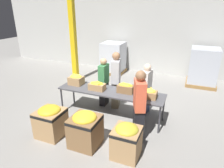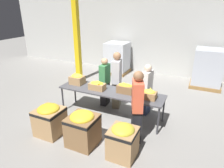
# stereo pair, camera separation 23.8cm
# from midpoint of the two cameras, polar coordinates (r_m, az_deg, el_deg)

# --- Properties ---
(ground_plane) EXTENTS (30.00, 30.00, 0.00)m
(ground_plane) POSITION_cam_midpoint_polar(r_m,az_deg,el_deg) (5.98, 0.74, -9.04)
(ground_plane) COLOR gray
(wall_back) EXTENTS (16.00, 0.08, 4.00)m
(wall_back) POSITION_cam_midpoint_polar(r_m,az_deg,el_deg) (9.50, 12.41, 14.81)
(wall_back) COLOR #B7B7B2
(wall_back) RESTS_ON ground_plane
(sorting_table) EXTENTS (3.03, 0.76, 0.80)m
(sorting_table) POSITION_cam_midpoint_polar(r_m,az_deg,el_deg) (5.64, 0.77, -2.45)
(sorting_table) COLOR #4C4C51
(sorting_table) RESTS_ON ground_plane
(banana_box_0) EXTENTS (0.41, 0.34, 0.32)m
(banana_box_0) POSITION_cam_midpoint_polar(r_m,az_deg,el_deg) (6.14, -8.84, 1.48)
(banana_box_0) COLOR tan
(banana_box_0) RESTS_ON sorting_table
(banana_box_1) EXTENTS (0.46, 0.27, 0.26)m
(banana_box_1) POSITION_cam_midpoint_polar(r_m,az_deg,el_deg) (5.67, -3.06, -0.44)
(banana_box_1) COLOR tan
(banana_box_1) RESTS_ON sorting_table
(banana_box_2) EXTENTS (0.44, 0.26, 0.28)m
(banana_box_2) POSITION_cam_midpoint_polar(r_m,az_deg,el_deg) (5.47, 5.10, -1.18)
(banana_box_2) COLOR olive
(banana_box_2) RESTS_ON sorting_table
(banana_box_3) EXTENTS (0.38, 0.31, 0.27)m
(banana_box_3) POSITION_cam_midpoint_polar(r_m,az_deg,el_deg) (5.23, 11.78, -2.86)
(banana_box_3) COLOR #A37A4C
(banana_box_3) RESTS_ON sorting_table
(volunteer_0) EXTENTS (0.22, 0.42, 1.56)m
(volunteer_0) POSITION_cam_midpoint_polar(r_m,az_deg,el_deg) (6.34, -0.97, 0.56)
(volunteer_0) COLOR black
(volunteer_0) RESTS_ON ground_plane
(volunteer_1) EXTENTS (0.39, 0.52, 1.75)m
(volunteer_1) POSITION_cam_midpoint_polar(r_m,az_deg,el_deg) (4.65, 8.61, -6.66)
(volunteer_1) COLOR black
(volunteer_1) RESTS_ON ground_plane
(volunteer_2) EXTENTS (0.33, 0.52, 1.77)m
(volunteer_2) POSITION_cam_midpoint_polar(r_m,az_deg,el_deg) (6.16, 2.49, 0.97)
(volunteer_2) COLOR #6B604C
(volunteer_2) RESTS_ON ground_plane
(volunteer_3) EXTENTS (0.26, 0.43, 1.53)m
(volunteer_3) POSITION_cam_midpoint_polar(r_m,az_deg,el_deg) (5.90, 10.99, -1.64)
(volunteer_3) COLOR #2D3856
(volunteer_3) RESTS_ON ground_plane
(donation_bin_0) EXTENTS (0.63, 0.63, 0.80)m
(donation_bin_0) POSITION_cam_midpoint_polar(r_m,az_deg,el_deg) (5.23, -16.14, -9.50)
(donation_bin_0) COLOR tan
(donation_bin_0) RESTS_ON ground_plane
(donation_bin_1) EXTENTS (0.65, 0.65, 0.84)m
(donation_bin_1) POSITION_cam_midpoint_polar(r_m,az_deg,el_deg) (4.71, -6.90, -12.23)
(donation_bin_1) COLOR olive
(donation_bin_1) RESTS_ON ground_plane
(donation_bin_2) EXTENTS (0.57, 0.57, 0.77)m
(donation_bin_2) POSITION_cam_midpoint_polar(r_m,az_deg,el_deg) (4.37, 4.73, -15.71)
(donation_bin_2) COLOR tan
(donation_bin_2) RESTS_ON ground_plane
(support_pillar) EXTENTS (0.21, 0.21, 4.00)m
(support_pillar) POSITION_cam_midpoint_polar(r_m,az_deg,el_deg) (8.33, -9.23, 14.12)
(support_pillar) COLOR yellow
(support_pillar) RESTS_ON ground_plane
(pallet_stack_0) EXTENTS (1.08, 1.08, 1.44)m
(pallet_stack_0) POSITION_cam_midpoint_polar(r_m,az_deg,el_deg) (9.51, 2.18, 7.38)
(pallet_stack_0) COLOR olive
(pallet_stack_0) RESTS_ON ground_plane
(pallet_stack_1) EXTENTS (1.14, 1.14, 1.50)m
(pallet_stack_1) POSITION_cam_midpoint_polar(r_m,az_deg,el_deg) (8.73, 26.39, 4.00)
(pallet_stack_1) COLOR olive
(pallet_stack_1) RESTS_ON ground_plane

